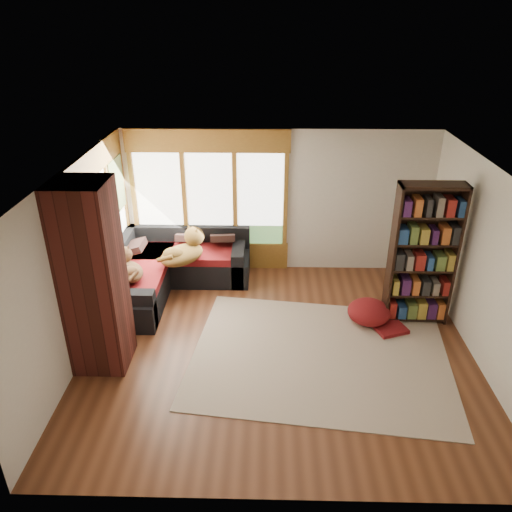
% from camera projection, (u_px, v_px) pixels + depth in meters
% --- Properties ---
extents(floor, '(5.50, 5.50, 0.00)m').
position_uv_depth(floor, '(278.00, 347.00, 7.22)').
color(floor, '#4E2815').
rests_on(floor, ground).
extents(ceiling, '(5.50, 5.50, 0.00)m').
position_uv_depth(ceiling, '(282.00, 174.00, 6.06)').
color(ceiling, white).
extents(wall_back, '(5.50, 0.04, 2.60)m').
position_uv_depth(wall_back, '(277.00, 202.00, 8.88)').
color(wall_back, silver).
rests_on(wall_back, ground).
extents(wall_front, '(5.50, 0.04, 2.60)m').
position_uv_depth(wall_front, '(285.00, 401.00, 4.41)').
color(wall_front, silver).
rests_on(wall_front, ground).
extents(wall_left, '(0.04, 5.00, 2.60)m').
position_uv_depth(wall_left, '(75.00, 266.00, 6.70)').
color(wall_left, silver).
rests_on(wall_left, ground).
extents(wall_right, '(0.04, 5.00, 2.60)m').
position_uv_depth(wall_right, '(488.00, 270.00, 6.58)').
color(wall_right, silver).
rests_on(wall_right, ground).
extents(windows_back, '(2.82, 0.10, 1.90)m').
position_uv_depth(windows_back, '(210.00, 200.00, 8.85)').
color(windows_back, olive).
rests_on(windows_back, wall_back).
extents(windows_left, '(0.10, 2.62, 1.90)m').
position_uv_depth(windows_left, '(104.00, 227.00, 7.75)').
color(windows_left, olive).
rests_on(windows_left, wall_left).
extents(roller_blind, '(0.03, 0.72, 0.90)m').
position_uv_depth(roller_blind, '(117.00, 185.00, 8.31)').
color(roller_blind, '#687C49').
rests_on(roller_blind, wall_left).
extents(brick_chimney, '(0.70, 0.70, 2.60)m').
position_uv_depth(brick_chimney, '(93.00, 279.00, 6.38)').
color(brick_chimney, '#471914').
rests_on(brick_chimney, ground).
extents(sectional_sofa, '(2.20, 2.20, 0.80)m').
position_uv_depth(sectional_sofa, '(164.00, 272.00, 8.65)').
color(sectional_sofa, black).
rests_on(sectional_sofa, ground).
extents(area_rug, '(3.86, 3.13, 0.01)m').
position_uv_depth(area_rug, '(320.00, 355.00, 7.04)').
color(area_rug, silver).
rests_on(area_rug, ground).
extents(bookshelf, '(0.95, 0.32, 2.23)m').
position_uv_depth(bookshelf, '(423.00, 256.00, 7.39)').
color(bookshelf, black).
rests_on(bookshelf, ground).
extents(pouf, '(0.85, 0.85, 0.36)m').
position_uv_depth(pouf, '(369.00, 311.00, 7.73)').
color(pouf, maroon).
rests_on(pouf, area_rug).
extents(dog_tan, '(0.93, 0.97, 0.48)m').
position_uv_depth(dog_tan, '(185.00, 250.00, 8.31)').
color(dog_tan, brown).
rests_on(dog_tan, sectional_sofa).
extents(dog_brindle, '(0.69, 0.79, 0.38)m').
position_uv_depth(dog_brindle, '(128.00, 268.00, 7.85)').
color(dog_brindle, '#3E2719').
rests_on(dog_brindle, sectional_sofa).
extents(throw_pillows, '(1.98, 1.68, 0.45)m').
position_uv_depth(throw_pillows, '(168.00, 246.00, 8.49)').
color(throw_pillows, black).
rests_on(throw_pillows, sectional_sofa).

